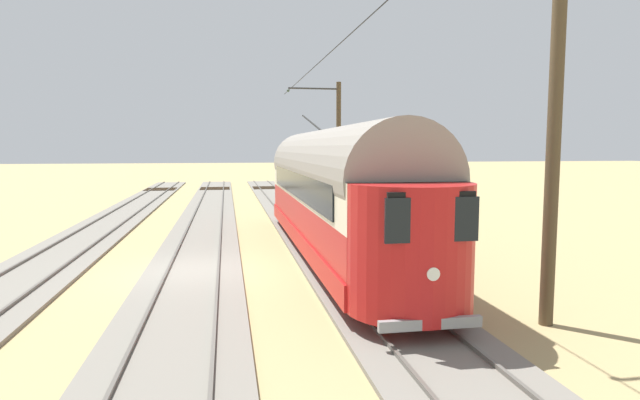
% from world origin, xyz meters
% --- Properties ---
extents(ground_plane, '(220.00, 220.00, 0.00)m').
position_xyz_m(ground_plane, '(0.00, 0.00, 0.00)').
color(ground_plane, tan).
extents(track_streetcar_siding, '(2.80, 80.00, 0.18)m').
position_xyz_m(track_streetcar_siding, '(-4.55, -0.31, 0.05)').
color(track_streetcar_siding, slate).
rests_on(track_streetcar_siding, ground).
extents(track_adjacent_siding, '(2.80, 80.00, 0.18)m').
position_xyz_m(track_adjacent_siding, '(0.00, -0.31, 0.05)').
color(track_adjacent_siding, slate).
rests_on(track_adjacent_siding, ground).
extents(track_third_siding, '(2.80, 80.00, 0.18)m').
position_xyz_m(track_third_siding, '(4.55, -0.31, 0.05)').
color(track_third_siding, slate).
rests_on(track_third_siding, ground).
extents(vintage_streetcar, '(2.65, 17.57, 5.00)m').
position_xyz_m(vintage_streetcar, '(-4.55, -1.84, 2.26)').
color(vintage_streetcar, red).
rests_on(vintage_streetcar, ground).
extents(catenary_pole_foreground, '(3.16, 0.28, 7.43)m').
position_xyz_m(catenary_pole_foreground, '(-7.40, -14.61, 3.90)').
color(catenary_pole_foreground, '#4C3D28').
rests_on(catenary_pole_foreground, ground).
extents(catenary_pole_mid_near, '(3.16, 0.28, 7.43)m').
position_xyz_m(catenary_pole_mid_near, '(-7.40, 5.86, 3.90)').
color(catenary_pole_mid_near, '#4C3D28').
rests_on(catenary_pole_mid_near, ground).
extents(switch_stand, '(0.50, 0.30, 1.24)m').
position_xyz_m(switch_stand, '(-6.23, -8.72, 0.70)').
color(switch_stand, black).
rests_on(switch_stand, ground).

